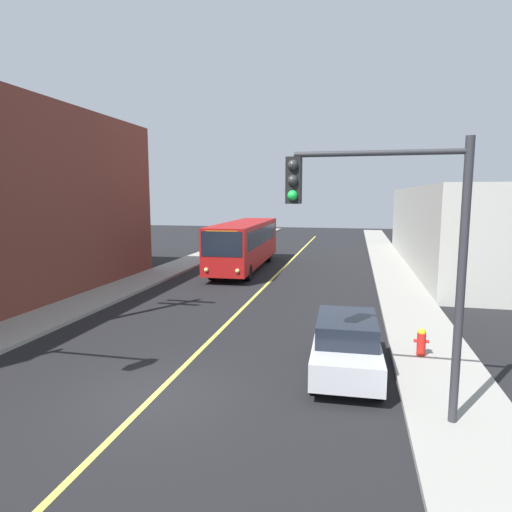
# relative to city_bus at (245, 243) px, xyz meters

# --- Properties ---
(ground_plane) EXTENTS (120.00, 120.00, 0.00)m
(ground_plane) POSITION_rel_city_bus_xyz_m (2.53, -19.28, -1.82)
(ground_plane) COLOR black
(sidewalk_left) EXTENTS (2.50, 90.00, 0.15)m
(sidewalk_left) POSITION_rel_city_bus_xyz_m (-4.72, -9.28, -1.74)
(sidewalk_left) COLOR gray
(sidewalk_left) RESTS_ON ground
(sidewalk_right) EXTENTS (2.50, 90.00, 0.15)m
(sidewalk_right) POSITION_rel_city_bus_xyz_m (9.78, -9.28, -1.74)
(sidewalk_right) COLOR gray
(sidewalk_right) RESTS_ON ground
(lane_stripe_center) EXTENTS (0.16, 60.00, 0.01)m
(lane_stripe_center) POSITION_rel_city_bus_xyz_m (2.53, -4.28, -1.81)
(lane_stripe_center) COLOR #D8CC4C
(lane_stripe_center) RESTS_ON ground
(building_right_warehouse) EXTENTS (12.00, 25.17, 5.57)m
(building_right_warehouse) POSITION_rel_city_bus_xyz_m (17.03, 4.56, 0.97)
(building_right_warehouse) COLOR #B2B2A8
(building_right_warehouse) RESTS_ON ground
(city_bus) EXTENTS (2.95, 12.22, 3.20)m
(city_bus) POSITION_rel_city_bus_xyz_m (0.00, 0.00, 0.00)
(city_bus) COLOR maroon
(city_bus) RESTS_ON ground
(parked_car_silver) EXTENTS (1.92, 4.45, 1.62)m
(parked_car_silver) POSITION_rel_city_bus_xyz_m (7.17, -16.64, -0.98)
(parked_car_silver) COLOR #B7B7BC
(parked_car_silver) RESTS_ON ground
(traffic_signal_right_corner) EXTENTS (3.75, 0.48, 6.00)m
(traffic_signal_right_corner) POSITION_rel_city_bus_xyz_m (7.94, -19.19, 2.49)
(traffic_signal_right_corner) COLOR #2D2D33
(traffic_signal_right_corner) RESTS_ON sidewalk_right
(fire_hydrant) EXTENTS (0.44, 0.26, 0.84)m
(fire_hydrant) POSITION_rel_city_bus_xyz_m (9.38, -15.17, -1.23)
(fire_hydrant) COLOR red
(fire_hydrant) RESTS_ON sidewalk_right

